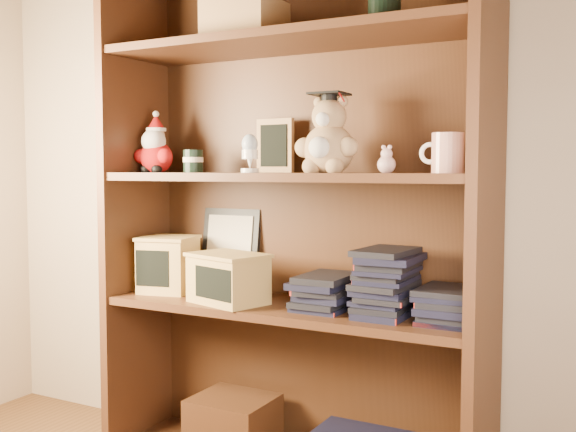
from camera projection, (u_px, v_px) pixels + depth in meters
name	position (u px, v px, depth m)	size (l,w,h in m)	color
bookcase	(295.00, 228.00, 2.07)	(1.20, 0.35, 1.60)	#482714
shelf_lower	(288.00, 309.00, 2.04)	(1.14, 0.33, 0.02)	#482714
shelf_upper	(288.00, 177.00, 2.02)	(1.14, 0.33, 0.02)	#482714
santa_plush	(155.00, 149.00, 2.24)	(0.15, 0.11, 0.21)	#A50F0F
teachers_tin	(193.00, 161.00, 2.18)	(0.07, 0.07, 0.07)	black
chalkboard_plaque	(275.00, 147.00, 2.16)	(0.13, 0.08, 0.17)	#9E7547
egg_cup	(250.00, 152.00, 1.99)	(0.05, 0.05, 0.11)	white
grad_teddy_bear	(328.00, 142.00, 1.94)	(0.20, 0.17, 0.24)	tan
pink_figurine	(387.00, 162.00, 1.87)	(0.05, 0.05, 0.08)	beige
teacher_mug	(447.00, 153.00, 1.78)	(0.12, 0.09, 0.11)	silver
certificate_frame	(230.00, 249.00, 2.30)	(0.22, 0.06, 0.28)	black
treats_box	(168.00, 264.00, 2.25)	(0.20, 0.20, 0.19)	tan
pencils_box	(228.00, 278.00, 2.06)	(0.27, 0.23, 0.15)	tan
book_stack_left	(326.00, 293.00, 1.98)	(0.14, 0.20, 0.10)	black
book_stack_mid	(388.00, 282.00, 1.88)	(0.14, 0.20, 0.19)	black
book_stack_right	(448.00, 304.00, 1.81)	(0.14, 0.20, 0.10)	black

